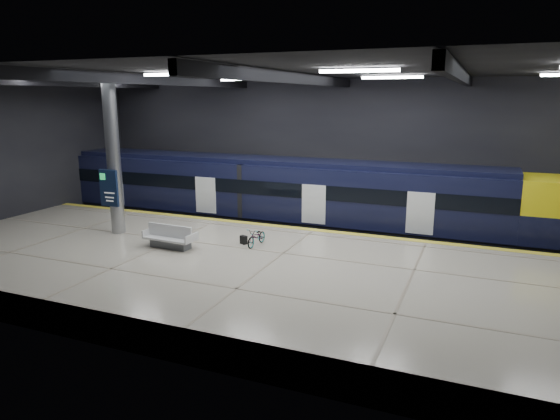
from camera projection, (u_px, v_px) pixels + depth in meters
The scene contains 10 objects.
ground at pixel (292, 272), 20.64m from camera, with size 30.00×30.00×0.00m, color black.
room_shell at pixel (293, 132), 19.37m from camera, with size 30.10×16.10×8.05m.
platform at pixel (268, 279), 18.26m from camera, with size 30.00×11.00×1.10m, color #B6AF9A.
safety_strip at pixel (314, 230), 22.87m from camera, with size 30.00×0.40×0.01m, color yellow.
rails at pixel (331, 236), 25.58m from camera, with size 30.00×1.52×0.16m.
train at pixel (300, 196), 25.76m from camera, with size 29.40×2.84×3.79m.
bench at pixel (170, 240), 20.12m from camera, with size 2.21×1.01×0.96m.
bicycle at pixel (257, 237), 20.40m from camera, with size 0.49×1.41×0.74m, color #99999E.
pannier_bag at pixel (244, 240), 20.67m from camera, with size 0.30×0.18×0.35m, color black.
info_column at pixel (113, 158), 21.69m from camera, with size 0.90×0.78×6.90m.
Camera 1 is at (6.97, -18.28, 7.07)m, focal length 32.00 mm.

